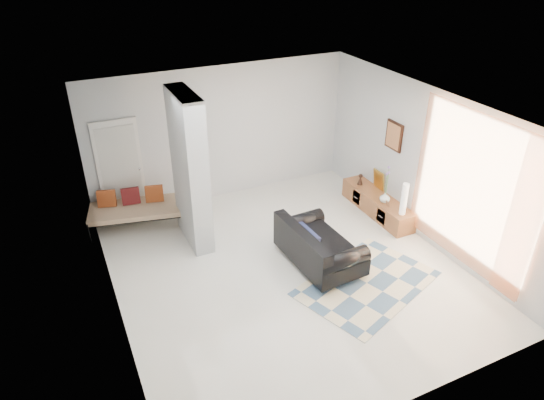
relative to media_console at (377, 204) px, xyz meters
name	(u,v)px	position (x,y,z in m)	size (l,w,h in m)	color
floor	(286,269)	(-2.52, -0.90, -0.20)	(6.00, 6.00, 0.00)	beige
ceiling	(289,112)	(-2.52, -0.90, 2.60)	(6.00, 6.00, 0.00)	white
wall_back	(222,134)	(-2.52, 2.10, 1.20)	(6.00, 6.00, 0.00)	silver
wall_front	(413,320)	(-2.52, -3.90, 1.20)	(6.00, 6.00, 0.00)	silver
wall_left	(107,240)	(-5.27, -0.90, 1.20)	(6.00, 6.00, 0.00)	silver
wall_right	(425,166)	(0.23, -0.90, 1.20)	(6.00, 6.00, 0.00)	silver
partition_column	(190,171)	(-3.62, 0.70, 1.20)	(0.35, 1.20, 2.80)	#ABB0B2
hallway_door	(121,170)	(-4.62, 2.06, 0.82)	(0.85, 0.06, 2.04)	white
curtain	(471,192)	(0.15, -2.05, 1.25)	(2.55, 2.55, 0.00)	#FF8043
wall_art	(394,136)	(0.20, 0.00, 1.45)	(0.04, 0.45, 0.55)	black
media_console	(377,204)	(0.00, 0.00, 0.00)	(0.45, 1.91, 0.80)	brown
loveseat	(317,247)	(-1.98, -0.98, 0.15)	(1.03, 1.66, 0.76)	silver
daybed	(140,207)	(-4.44, 1.57, 0.21)	(2.06, 1.22, 0.77)	black
area_rug	(367,283)	(-1.50, -1.80, -0.20)	(2.24, 1.49, 0.01)	beige
cylinder_lamp	(404,199)	(-0.02, -0.77, 0.51)	(0.12, 0.12, 0.63)	silver
bronze_figurine	(360,179)	(-0.05, 0.58, 0.31)	(0.12, 0.12, 0.23)	black
vase	(385,197)	(-0.05, -0.26, 0.30)	(0.20, 0.20, 0.21)	white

